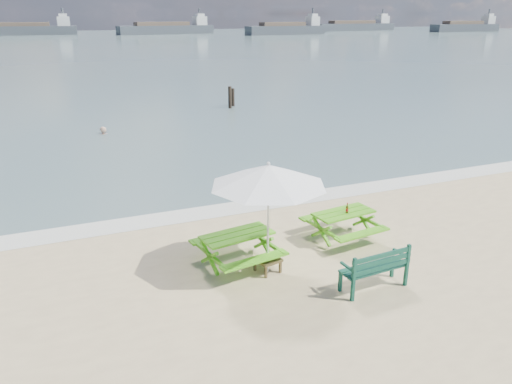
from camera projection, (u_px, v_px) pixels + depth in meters
name	position (u px, v px, depth m)	size (l,w,h in m)	color
sea	(69.00, 45.00, 83.41)	(300.00, 300.00, 0.00)	slate
foam_strip	(249.00, 206.00, 13.61)	(22.00, 0.90, 0.01)	silver
picnic_table_left	(237.00, 250.00, 10.32)	(1.71, 1.85, 0.70)	#51B21B
picnic_table_right	(343.00, 226.00, 11.52)	(1.60, 1.74, 0.68)	#4DA318
park_bench	(373.00, 276.00, 9.46)	(1.37, 0.54, 0.83)	#0F3E2F
side_table	(268.00, 265.00, 10.10)	(0.55, 0.55, 0.30)	brown
patio_umbrella	(268.00, 175.00, 9.46)	(2.76, 2.76, 2.27)	silver
beer_bottle	(347.00, 210.00, 11.33)	(0.06, 0.06, 0.23)	brown
swimmer	(104.00, 144.00, 21.94)	(0.58, 0.39, 1.56)	tan
mooring_pilings	(231.00, 99.00, 27.84)	(0.58, 0.78, 1.40)	black
cargo_ships	(273.00, 28.00, 135.83)	(142.34, 27.28, 4.40)	#3D4248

